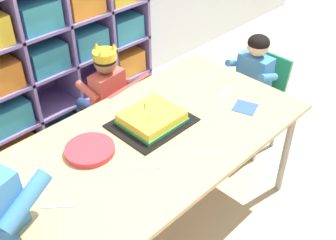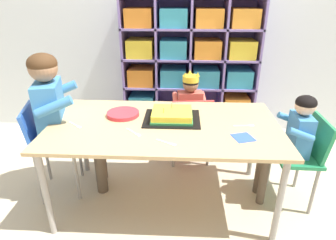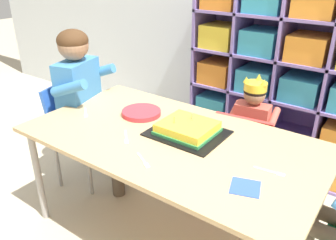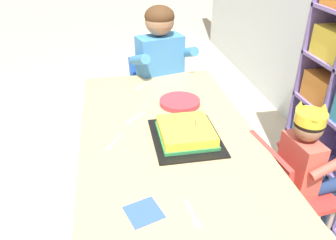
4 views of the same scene
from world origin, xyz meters
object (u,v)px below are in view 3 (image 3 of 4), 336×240
classroom_chair_blue (246,147)px  fork_near_cake_tray (271,172)px  child_with_crown (253,121)px  birthday_cake_on_tray (187,129)px  fork_beside_plate_stack (86,113)px  activity_table (171,145)px  paper_plate_stack (141,113)px  adult_helper_seated (87,93)px  fork_scattered_mid_table (144,161)px  classroom_chair_adult_side (76,120)px  fork_by_napkin (126,138)px

classroom_chair_blue → fork_near_cake_tray: 0.70m
fork_near_cake_tray → child_with_crown: bearing=-68.0°
birthday_cake_on_tray → fork_beside_plate_stack: bearing=-168.1°
activity_table → fork_beside_plate_stack: bearing=-174.3°
child_with_crown → paper_plate_stack: size_ratio=3.63×
activity_table → paper_plate_stack: 0.33m
child_with_crown → adult_helper_seated: size_ratio=0.77×
activity_table → child_with_crown: (0.18, 0.65, -0.07)m
fork_scattered_mid_table → classroom_chair_adult_side: bearing=8.6°
fork_beside_plate_stack → classroom_chair_blue: bearing=-102.5°
classroom_chair_adult_side → birthday_cake_on_tray: bearing=-104.9°
classroom_chair_blue → paper_plate_stack: size_ratio=2.79×
classroom_chair_blue → fork_beside_plate_stack: 1.02m
child_with_crown → fork_near_cake_tray: child_with_crown is taller
fork_near_cake_tray → paper_plate_stack: bearing=-14.9°
classroom_chair_blue → fork_near_cake_tray: bearing=114.7°
adult_helper_seated → classroom_chair_blue: bearing=-79.8°
classroom_chair_adult_side → adult_helper_seated: (0.11, 0.03, 0.21)m
child_with_crown → fork_scattered_mid_table: (-0.15, -0.92, 0.12)m
classroom_chair_blue → fork_scattered_mid_table: size_ratio=5.14×
activity_table → fork_by_napkin: bearing=-140.8°
birthday_cake_on_tray → adult_helper_seated: bearing=177.8°
classroom_chair_adult_side → fork_scattered_mid_table: size_ratio=5.73×
fork_by_napkin → classroom_chair_adult_side: bearing=26.8°
fork_near_cake_tray → fork_beside_plate_stack: 1.12m
fork_near_cake_tray → fork_by_napkin: bearing=4.8°
fork_by_napkin → fork_scattered_mid_table: bearing=-164.1°
adult_helper_seated → child_with_crown: bearing=-74.2°
paper_plate_stack → fork_beside_plate_stack: bearing=-147.7°
classroom_chair_blue → child_with_crown: size_ratio=0.77×
adult_helper_seated → fork_scattered_mid_table: size_ratio=8.69×
classroom_chair_adult_side → activity_table: bearing=-109.9°
paper_plate_stack → classroom_chair_adult_side: bearing=-175.5°
fork_by_napkin → fork_scattered_mid_table: same height
classroom_chair_blue → fork_by_napkin: size_ratio=5.77×
adult_helper_seated → fork_beside_plate_stack: bearing=-149.9°
child_with_crown → classroom_chair_blue: bearing=89.4°
child_with_crown → paper_plate_stack: bearing=41.0°
fork_scattered_mid_table → fork_beside_plate_stack: (-0.62, 0.21, -0.00)m
classroom_chair_blue → paper_plate_stack: 0.70m
adult_helper_seated → paper_plate_stack: (0.45, 0.01, -0.03)m
paper_plate_stack → fork_scattered_mid_table: 0.51m
activity_table → classroom_chair_adult_side: classroom_chair_adult_side is taller
classroom_chair_adult_side → birthday_cake_on_tray: 0.93m
child_with_crown → fork_near_cake_tray: (0.35, -0.67, 0.12)m
adult_helper_seated → fork_near_cake_tray: 1.29m
adult_helper_seated → paper_plate_stack: 0.45m
birthday_cake_on_tray → fork_by_napkin: bearing=-136.0°
child_with_crown → birthday_cake_on_tray: bearing=70.2°
paper_plate_stack → fork_near_cake_tray: paper_plate_stack is taller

